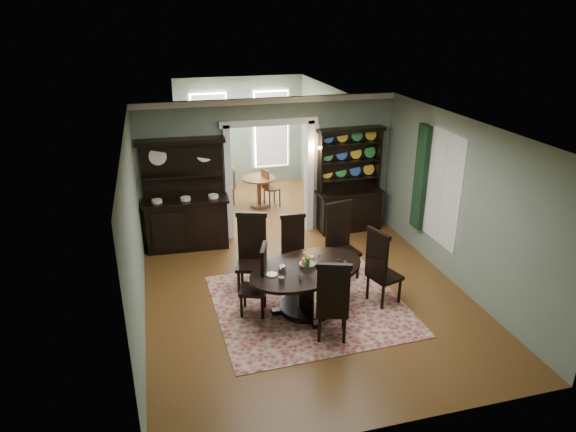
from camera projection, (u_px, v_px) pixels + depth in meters
name	position (u px, v px, depth m)	size (l,w,h in m)	color
room	(310.00, 215.00, 8.31)	(5.51, 6.01, 3.01)	#593917
parlor	(247.00, 140.00, 13.24)	(3.51, 3.50, 3.01)	#593917
doorway_trim	(269.00, 163.00, 10.94)	(2.08, 0.25, 2.57)	silver
right_window	(432.00, 183.00, 9.74)	(0.15, 1.47, 2.12)	white
wall_sconce	(314.00, 149.00, 10.93)	(0.27, 0.21, 0.21)	gold
rug	(309.00, 304.00, 8.73)	(3.13, 2.90, 0.01)	maroon
dining_table	(307.00, 281.00, 8.37)	(2.37, 2.37, 0.80)	black
centerpiece	(307.00, 263.00, 8.31)	(1.35, 0.86, 0.22)	white
chair_far_left	(252.00, 250.00, 9.00)	(0.65, 0.64, 1.42)	black
chair_far_mid	(294.00, 245.00, 9.42)	(0.48, 0.46, 1.23)	black
chair_far_right	(340.00, 238.00, 9.47)	(0.62, 0.60, 1.43)	black
chair_end_left	(259.00, 279.00, 8.26)	(0.55, 0.57, 1.22)	black
chair_end_right	(380.00, 266.00, 8.52)	(0.61, 0.63, 1.37)	black
chair_near	(333.00, 300.00, 7.55)	(0.63, 0.61, 1.35)	black
sideboard	(186.00, 211.00, 10.58)	(1.77, 0.71, 2.30)	black
welsh_dresser	(349.00, 194.00, 11.43)	(1.50, 0.58, 2.31)	black
parlor_table	(259.00, 188.00, 12.83)	(0.83, 0.83, 0.77)	brown
parlor_chair_left	(230.00, 185.00, 13.00)	(0.39, 0.39, 0.94)	brown
parlor_chair_right	(269.00, 186.00, 12.85)	(0.45, 0.44, 0.98)	brown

